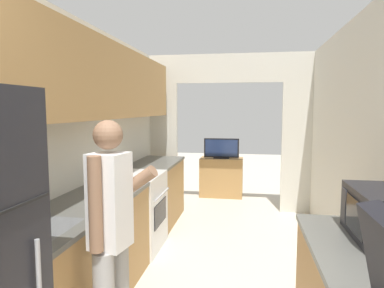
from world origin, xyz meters
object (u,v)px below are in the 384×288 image
(microwave, at_px, (383,215))
(television, at_px, (221,149))
(person, at_px, (111,238))
(range_oven, at_px, (134,211))
(tv_cabinet, at_px, (221,177))

(microwave, height_order, television, microwave)
(person, bearing_deg, range_oven, 25.06)
(tv_cabinet, relative_size, television, 1.22)
(microwave, bearing_deg, tv_cabinet, 106.65)
(microwave, relative_size, television, 0.82)
(television, bearing_deg, person, -94.46)
(range_oven, distance_m, tv_cabinet, 2.71)
(microwave, distance_m, tv_cabinet, 4.48)
(person, distance_m, television, 4.36)
(tv_cabinet, bearing_deg, television, -90.00)
(microwave, bearing_deg, television, 106.81)
(tv_cabinet, bearing_deg, person, -94.42)
(tv_cabinet, bearing_deg, range_oven, -107.44)
(person, height_order, tv_cabinet, person)
(microwave, height_order, tv_cabinet, microwave)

